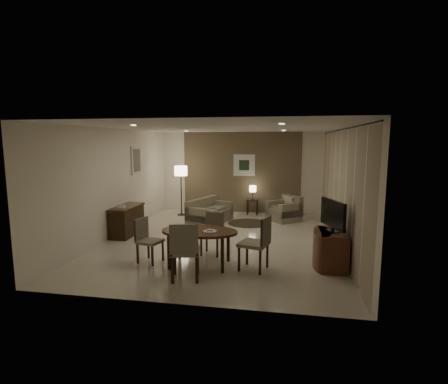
% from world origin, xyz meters
% --- Properties ---
extents(room_shell, '(5.50, 7.00, 2.70)m').
position_xyz_m(room_shell, '(0.00, 0.40, 1.35)').
color(room_shell, beige).
rests_on(room_shell, ground).
extents(taupe_accent, '(3.96, 0.03, 2.70)m').
position_xyz_m(taupe_accent, '(0.00, 3.48, 1.35)').
color(taupe_accent, brown).
rests_on(taupe_accent, wall_back).
extents(curtain_wall, '(0.08, 6.70, 2.58)m').
position_xyz_m(curtain_wall, '(2.68, 0.00, 1.32)').
color(curtain_wall, beige).
rests_on(curtain_wall, wall_right).
extents(curtain_rod, '(0.03, 6.80, 0.03)m').
position_xyz_m(curtain_rod, '(2.68, 0.00, 2.64)').
color(curtain_rod, black).
rests_on(curtain_rod, wall_right).
extents(art_back_frame, '(0.72, 0.03, 0.72)m').
position_xyz_m(art_back_frame, '(0.10, 3.46, 1.60)').
color(art_back_frame, silver).
rests_on(art_back_frame, wall_back).
extents(art_back_canvas, '(0.34, 0.01, 0.34)m').
position_xyz_m(art_back_canvas, '(0.10, 3.44, 1.60)').
color(art_back_canvas, '#1C331F').
rests_on(art_back_canvas, wall_back).
extents(art_left_frame, '(0.03, 0.60, 0.80)m').
position_xyz_m(art_left_frame, '(-2.72, 1.20, 1.85)').
color(art_left_frame, silver).
rests_on(art_left_frame, wall_left).
extents(art_left_canvas, '(0.01, 0.46, 0.64)m').
position_xyz_m(art_left_canvas, '(-2.71, 1.20, 1.85)').
color(art_left_canvas, gray).
rests_on(art_left_canvas, wall_left).
extents(downlight_nl, '(0.10, 0.10, 0.01)m').
position_xyz_m(downlight_nl, '(-1.40, -1.80, 2.69)').
color(downlight_nl, white).
rests_on(downlight_nl, ceiling).
extents(downlight_nr, '(0.10, 0.10, 0.01)m').
position_xyz_m(downlight_nr, '(1.40, -1.80, 2.69)').
color(downlight_nr, white).
rests_on(downlight_nr, ceiling).
extents(downlight_fl, '(0.10, 0.10, 0.01)m').
position_xyz_m(downlight_fl, '(-1.40, 1.80, 2.69)').
color(downlight_fl, white).
rests_on(downlight_fl, ceiling).
extents(downlight_fr, '(0.10, 0.10, 0.01)m').
position_xyz_m(downlight_fr, '(1.40, 1.80, 2.69)').
color(downlight_fr, white).
rests_on(downlight_fr, ceiling).
extents(console_desk, '(0.48, 1.20, 0.75)m').
position_xyz_m(console_desk, '(-2.49, 0.00, 0.38)').
color(console_desk, '#4A2D17').
rests_on(console_desk, floor).
extents(telephone, '(0.20, 0.14, 0.09)m').
position_xyz_m(telephone, '(-2.49, -0.30, 0.80)').
color(telephone, white).
rests_on(telephone, console_desk).
extents(tv_cabinet, '(0.48, 0.90, 0.70)m').
position_xyz_m(tv_cabinet, '(2.40, -1.50, 0.35)').
color(tv_cabinet, brown).
rests_on(tv_cabinet, floor).
extents(flat_tv, '(0.36, 0.85, 0.60)m').
position_xyz_m(flat_tv, '(2.38, -1.50, 1.02)').
color(flat_tv, black).
rests_on(flat_tv, tv_cabinet).
extents(dining_table, '(1.48, 0.92, 0.69)m').
position_xyz_m(dining_table, '(-0.11, -1.85, 0.35)').
color(dining_table, '#4A2D17').
rests_on(dining_table, floor).
extents(chair_near, '(0.59, 0.59, 1.03)m').
position_xyz_m(chair_near, '(-0.19, -2.55, 0.51)').
color(chair_near, gray).
rests_on(chair_near, floor).
extents(chair_far, '(0.47, 0.47, 0.88)m').
position_xyz_m(chair_far, '(-0.02, -1.15, 0.44)').
color(chair_far, gray).
rests_on(chair_far, floor).
extents(chair_left, '(0.52, 0.52, 0.88)m').
position_xyz_m(chair_left, '(-1.12, -1.84, 0.44)').
color(chair_left, gray).
rests_on(chair_left, floor).
extents(chair_right, '(0.61, 0.61, 1.03)m').
position_xyz_m(chair_right, '(0.93, -1.89, 0.51)').
color(chair_right, gray).
rests_on(chair_right, floor).
extents(plate_a, '(0.26, 0.26, 0.02)m').
position_xyz_m(plate_a, '(-0.29, -1.80, 0.70)').
color(plate_a, white).
rests_on(plate_a, dining_table).
extents(plate_b, '(0.26, 0.26, 0.02)m').
position_xyz_m(plate_b, '(0.11, -1.90, 0.70)').
color(plate_b, white).
rests_on(plate_b, dining_table).
extents(fruit_apple, '(0.09, 0.09, 0.09)m').
position_xyz_m(fruit_apple, '(-0.29, -1.80, 0.75)').
color(fruit_apple, '#B01436').
rests_on(fruit_apple, plate_a).
extents(napkin, '(0.12, 0.08, 0.03)m').
position_xyz_m(napkin, '(0.11, -1.90, 0.72)').
color(napkin, white).
rests_on(napkin, plate_b).
extents(round_rug, '(1.19, 1.19, 0.01)m').
position_xyz_m(round_rug, '(0.43, 1.83, 0.01)').
color(round_rug, '#443D26').
rests_on(round_rug, floor).
extents(sofa, '(1.67, 1.22, 0.71)m').
position_xyz_m(sofa, '(-0.69, 1.71, 0.35)').
color(sofa, gray).
rests_on(sofa, floor).
extents(armchair, '(1.14, 1.15, 0.75)m').
position_xyz_m(armchair, '(1.45, 2.37, 0.37)').
color(armchair, gray).
rests_on(armchair, floor).
extents(side_table, '(0.40, 0.40, 0.50)m').
position_xyz_m(side_table, '(0.43, 3.13, 0.25)').
color(side_table, black).
rests_on(side_table, floor).
extents(table_lamp, '(0.22, 0.22, 0.50)m').
position_xyz_m(table_lamp, '(0.43, 3.13, 0.75)').
color(table_lamp, '#FFEAC1').
rests_on(table_lamp, side_table).
extents(floor_lamp, '(0.41, 0.41, 1.60)m').
position_xyz_m(floor_lamp, '(-1.85, 2.62, 0.80)').
color(floor_lamp, '#FFE5B7').
rests_on(floor_lamp, floor).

